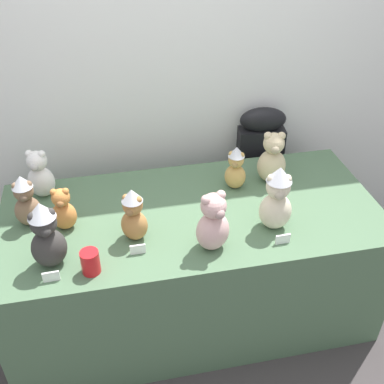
{
  "coord_description": "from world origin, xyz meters",
  "views": [
    {
      "loc": [
        -0.37,
        -1.54,
        2.15
      ],
      "look_at": [
        0.0,
        0.25,
        0.84
      ],
      "focal_mm": 43.36,
      "sensor_mm": 36.0,
      "label": 1
    }
  ],
  "objects_px": {
    "display_table": "(192,263)",
    "teddy_bear_snow": "(40,175)",
    "party_cup_red": "(90,262)",
    "teddy_bear_honey": "(236,168)",
    "teddy_bear_blush": "(213,223)",
    "teddy_bear_cream": "(277,199)",
    "teddy_bear_ginger": "(63,210)",
    "teddy_bear_mocha": "(26,201)",
    "teddy_bear_caramel": "(133,215)",
    "instrument_case": "(257,176)",
    "teddy_bear_sand": "(272,159)",
    "teddy_bear_charcoal": "(46,236)"
  },
  "relations": [
    {
      "from": "teddy_bear_blush",
      "to": "teddy_bear_sand",
      "type": "bearing_deg",
      "value": 28.71
    },
    {
      "from": "teddy_bear_mocha",
      "to": "teddy_bear_blush",
      "type": "height_order",
      "value": "teddy_bear_blush"
    },
    {
      "from": "teddy_bear_blush",
      "to": "teddy_bear_cream",
      "type": "distance_m",
      "value": 0.33
    },
    {
      "from": "instrument_case",
      "to": "teddy_bear_sand",
      "type": "height_order",
      "value": "teddy_bear_sand"
    },
    {
      "from": "teddy_bear_charcoal",
      "to": "teddy_bear_sand",
      "type": "distance_m",
      "value": 1.22
    },
    {
      "from": "display_table",
      "to": "teddy_bear_ginger",
      "type": "bearing_deg",
      "value": 179.99
    },
    {
      "from": "party_cup_red",
      "to": "teddy_bear_honey",
      "type": "bearing_deg",
      "value": 32.02
    },
    {
      "from": "instrument_case",
      "to": "party_cup_red",
      "type": "bearing_deg",
      "value": -133.55
    },
    {
      "from": "display_table",
      "to": "teddy_bear_mocha",
      "type": "xyz_separation_m",
      "value": [
        -0.78,
        0.06,
        0.5
      ]
    },
    {
      "from": "display_table",
      "to": "teddy_bear_snow",
      "type": "bearing_deg",
      "value": 158.15
    },
    {
      "from": "teddy_bear_caramel",
      "to": "teddy_bear_ginger",
      "type": "height_order",
      "value": "teddy_bear_caramel"
    },
    {
      "from": "teddy_bear_caramel",
      "to": "teddy_bear_ginger",
      "type": "xyz_separation_m",
      "value": [
        -0.32,
        0.14,
        -0.03
      ]
    },
    {
      "from": "teddy_bear_caramel",
      "to": "teddy_bear_snow",
      "type": "bearing_deg",
      "value": 161.98
    },
    {
      "from": "teddy_bear_snow",
      "to": "party_cup_red",
      "type": "height_order",
      "value": "teddy_bear_snow"
    },
    {
      "from": "display_table",
      "to": "teddy_bear_snow",
      "type": "distance_m",
      "value": 0.93
    },
    {
      "from": "instrument_case",
      "to": "teddy_bear_snow",
      "type": "height_order",
      "value": "teddy_bear_snow"
    },
    {
      "from": "display_table",
      "to": "teddy_bear_ginger",
      "type": "xyz_separation_m",
      "value": [
        -0.61,
        0.0,
        0.47
      ]
    },
    {
      "from": "teddy_bear_cream",
      "to": "party_cup_red",
      "type": "height_order",
      "value": "teddy_bear_cream"
    },
    {
      "from": "teddy_bear_mocha",
      "to": "teddy_bear_ginger",
      "type": "relative_size",
      "value": 1.22
    },
    {
      "from": "display_table",
      "to": "teddy_bear_blush",
      "type": "xyz_separation_m",
      "value": [
        0.04,
        -0.28,
        0.5
      ]
    },
    {
      "from": "display_table",
      "to": "teddy_bear_sand",
      "type": "xyz_separation_m",
      "value": [
        0.47,
        0.18,
        0.5
      ]
    },
    {
      "from": "display_table",
      "to": "teddy_bear_snow",
      "type": "height_order",
      "value": "teddy_bear_snow"
    },
    {
      "from": "display_table",
      "to": "teddy_bear_sand",
      "type": "relative_size",
      "value": 6.37
    },
    {
      "from": "party_cup_red",
      "to": "teddy_bear_sand",
      "type": "bearing_deg",
      "value": 27.3
    },
    {
      "from": "teddy_bear_caramel",
      "to": "teddy_bear_cream",
      "type": "bearing_deg",
      "value": 22.48
    },
    {
      "from": "instrument_case",
      "to": "teddy_bear_ginger",
      "type": "relative_size",
      "value": 4.31
    },
    {
      "from": "instrument_case",
      "to": "teddy_bear_honey",
      "type": "distance_m",
      "value": 0.6
    },
    {
      "from": "instrument_case",
      "to": "teddy_bear_charcoal",
      "type": "height_order",
      "value": "teddy_bear_charcoal"
    },
    {
      "from": "teddy_bear_ginger",
      "to": "teddy_bear_caramel",
      "type": "bearing_deg",
      "value": -20.42
    },
    {
      "from": "teddy_bear_honey",
      "to": "display_table",
      "type": "bearing_deg",
      "value": -124.71
    },
    {
      "from": "teddy_bear_sand",
      "to": "teddy_bear_honey",
      "type": "distance_m",
      "value": 0.21
    },
    {
      "from": "teddy_bear_snow",
      "to": "teddy_bear_caramel",
      "type": "height_order",
      "value": "teddy_bear_caramel"
    },
    {
      "from": "display_table",
      "to": "teddy_bear_charcoal",
      "type": "height_order",
      "value": "teddy_bear_charcoal"
    },
    {
      "from": "teddy_bear_charcoal",
      "to": "teddy_bear_cream",
      "type": "bearing_deg",
      "value": -8.85
    },
    {
      "from": "party_cup_red",
      "to": "teddy_bear_charcoal",
      "type": "bearing_deg",
      "value": 153.61
    },
    {
      "from": "party_cup_red",
      "to": "display_table",
      "type": "bearing_deg",
      "value": 32.43
    },
    {
      "from": "display_table",
      "to": "teddy_bear_honey",
      "type": "bearing_deg",
      "value": 31.23
    },
    {
      "from": "teddy_bear_charcoal",
      "to": "party_cup_red",
      "type": "relative_size",
      "value": 3.0
    },
    {
      "from": "teddy_bear_snow",
      "to": "teddy_bear_caramel",
      "type": "distance_m",
      "value": 0.61
    },
    {
      "from": "teddy_bear_blush",
      "to": "teddy_bear_cream",
      "type": "bearing_deg",
      "value": -3.49
    },
    {
      "from": "instrument_case",
      "to": "teddy_bear_caramel",
      "type": "xyz_separation_m",
      "value": [
        -0.85,
        -0.7,
        0.36
      ]
    },
    {
      "from": "teddy_bear_snow",
      "to": "teddy_bear_caramel",
      "type": "relative_size",
      "value": 0.98
    },
    {
      "from": "teddy_bear_blush",
      "to": "teddy_bear_cream",
      "type": "xyz_separation_m",
      "value": [
        0.32,
        0.08,
        0.02
      ]
    },
    {
      "from": "display_table",
      "to": "teddy_bear_snow",
      "type": "relative_size",
      "value": 7.04
    },
    {
      "from": "teddy_bear_caramel",
      "to": "teddy_bear_ginger",
      "type": "distance_m",
      "value": 0.35
    },
    {
      "from": "instrument_case",
      "to": "teddy_bear_sand",
      "type": "xyz_separation_m",
      "value": [
        -0.07,
        -0.38,
        0.37
      ]
    },
    {
      "from": "display_table",
      "to": "teddy_bear_caramel",
      "type": "bearing_deg",
      "value": -154.65
    },
    {
      "from": "teddy_bear_charcoal",
      "to": "teddy_bear_cream",
      "type": "xyz_separation_m",
      "value": [
        1.03,
        0.04,
        0.0
      ]
    },
    {
      "from": "teddy_bear_mocha",
      "to": "party_cup_red",
      "type": "xyz_separation_m",
      "value": [
        0.28,
        -0.39,
        -0.08
      ]
    },
    {
      "from": "teddy_bear_charcoal",
      "to": "party_cup_red",
      "type": "bearing_deg",
      "value": -37.72
    }
  ]
}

